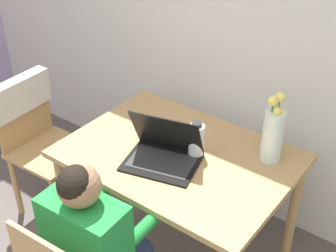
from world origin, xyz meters
name	(u,v)px	position (x,y,z in m)	size (l,w,h in m)	color
wall_back	(250,9)	(0.00, 2.23, 1.25)	(6.40, 0.05, 2.50)	silver
dining_table	(179,169)	(0.04, 1.56, 0.64)	(1.07, 0.77, 0.74)	tan
chair_spare	(33,125)	(-0.93, 1.45, 0.58)	(0.45, 0.42, 0.86)	tan
person_seated	(96,240)	(0.05, 0.97, 0.65)	(0.36, 0.44, 1.05)	#1E8438
laptop	(164,150)	(0.01, 1.47, 0.79)	(0.39, 0.33, 0.24)	black
flower_vase	(273,131)	(0.40, 1.78, 0.89)	(0.10, 0.10, 0.34)	silver
water_bottle	(196,140)	(0.11, 1.60, 0.82)	(0.08, 0.08, 0.18)	silver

